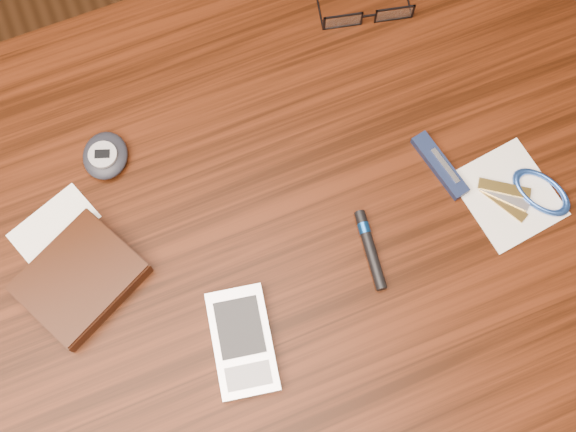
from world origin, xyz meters
name	(u,v)px	position (x,y,z in m)	size (l,w,h in m)	color
ground	(270,356)	(0.00, 0.00, 0.00)	(3.80, 3.80, 0.00)	#472814
desk	(257,287)	(0.00, 0.00, 0.65)	(1.00, 0.70, 0.75)	#341408
wallet_and_card	(80,278)	(-0.17, 0.05, 0.76)	(0.14, 0.17, 0.02)	black
eyeglasses	(367,13)	(0.23, 0.22, 0.76)	(0.13, 0.13, 0.02)	black
pda_phone	(242,342)	(-0.04, -0.07, 0.76)	(0.08, 0.11, 0.02)	silver
pedometer	(105,156)	(-0.10, 0.17, 0.76)	(0.06, 0.07, 0.02)	black
notepad_keys	(526,193)	(0.29, -0.04, 0.75)	(0.12, 0.11, 0.01)	silver
pocket_knife	(440,165)	(0.22, 0.03, 0.76)	(0.03, 0.08, 0.01)	#111938
black_blue_pen	(370,247)	(0.12, -0.03, 0.76)	(0.02, 0.09, 0.01)	black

